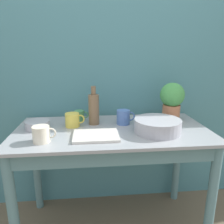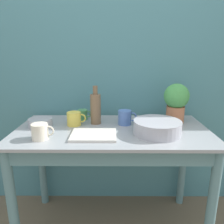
# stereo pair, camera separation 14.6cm
# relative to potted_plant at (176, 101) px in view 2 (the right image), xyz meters

# --- Properties ---
(wall_back) EXTENTS (6.00, 0.05, 2.40)m
(wall_back) POSITION_rel_potted_plant_xyz_m (-0.47, 0.23, 0.23)
(wall_back) COLOR teal
(wall_back) RESTS_ON ground_plane
(counter_table) EXTENTS (1.32, 0.67, 0.80)m
(counter_table) POSITION_rel_potted_plant_xyz_m (-0.47, -0.18, -0.32)
(counter_table) COLOR slate
(counter_table) RESTS_ON ground_plane
(potted_plant) EXTENTS (0.18, 0.18, 0.29)m
(potted_plant) POSITION_rel_potted_plant_xyz_m (0.00, 0.00, 0.00)
(potted_plant) COLOR #B7704C
(potted_plant) RESTS_ON counter_table
(bowl_wash_large) EXTENTS (0.30, 0.30, 0.09)m
(bowl_wash_large) POSITION_rel_potted_plant_xyz_m (-0.18, -0.25, -0.12)
(bowl_wash_large) COLOR #A8A8B2
(bowl_wash_large) RESTS_ON counter_table
(bottle_tall) EXTENTS (0.08, 0.08, 0.28)m
(bottle_tall) POSITION_rel_potted_plant_xyz_m (-0.59, -0.04, -0.05)
(bottle_tall) COLOR brown
(bottle_tall) RESTS_ON counter_table
(mug_cream) EXTENTS (0.14, 0.10, 0.10)m
(mug_cream) POSITION_rel_potted_plant_xyz_m (-0.90, -0.34, -0.12)
(mug_cream) COLOR beige
(mug_cream) RESTS_ON counter_table
(mug_blue) EXTENTS (0.13, 0.10, 0.10)m
(mug_blue) POSITION_rel_potted_plant_xyz_m (-0.38, -0.06, -0.11)
(mug_blue) COLOR #4C70B7
(mug_blue) RESTS_ON counter_table
(mug_yellow) EXTENTS (0.14, 0.10, 0.10)m
(mug_yellow) POSITION_rel_potted_plant_xyz_m (-0.74, -0.08, -0.11)
(mug_yellow) COLOR #E5CC4C
(mug_yellow) RESTS_ON counter_table
(mug_green) EXTENTS (0.11, 0.07, 0.08)m
(mug_green) POSITION_rel_potted_plant_xyz_m (-0.70, 0.06, -0.12)
(mug_green) COLOR #4C935B
(mug_green) RESTS_ON counter_table
(bowl_small_steel) EXTENTS (0.17, 0.17, 0.06)m
(bowl_small_steel) POSITION_rel_potted_plant_xyz_m (-0.98, -0.10, -0.14)
(bowl_small_steel) COLOR #A8A8B2
(bowl_small_steel) RESTS_ON counter_table
(tray_board) EXTENTS (0.28, 0.22, 0.02)m
(tray_board) POSITION_rel_potted_plant_xyz_m (-0.58, -0.29, -0.16)
(tray_board) COLOR beige
(tray_board) RESTS_ON counter_table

